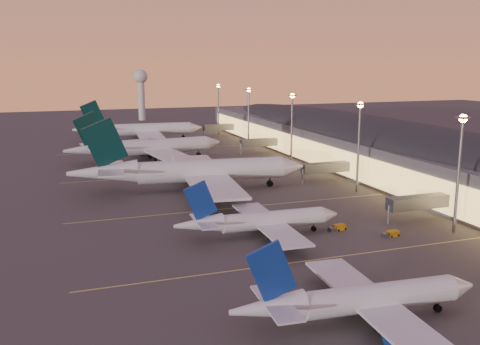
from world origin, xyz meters
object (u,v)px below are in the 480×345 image
(airliner_wide_far, at_px, (139,130))
(baggage_tug_c, at_px, (338,228))
(airliner_narrow_south, at_px, (359,300))
(baggage_tug_d, at_px, (391,234))
(radar_tower, at_px, (141,86))
(airliner_narrow_north, at_px, (259,221))
(airliner_wide_near, at_px, (191,172))
(airliner_wide_mid, at_px, (147,148))

(airliner_wide_far, distance_m, baggage_tug_c, 158.43)
(airliner_narrow_south, distance_m, baggage_tug_d, 42.10)
(baggage_tug_c, bearing_deg, radar_tower, 78.28)
(airliner_narrow_south, distance_m, airliner_narrow_north, 40.84)
(airliner_narrow_south, bearing_deg, airliner_narrow_north, 92.65)
(baggage_tug_c, bearing_deg, airliner_wide_near, 101.79)
(airliner_wide_near, xyz_separation_m, radar_tower, (18.68, 202.80, 16.21))
(airliner_narrow_south, relative_size, airliner_wide_near, 0.55)
(airliner_narrow_south, bearing_deg, baggage_tug_d, 52.76)
(baggage_tug_c, bearing_deg, airliner_narrow_south, -128.15)
(radar_tower, bearing_deg, airliner_narrow_south, -93.24)
(radar_tower, relative_size, baggage_tug_d, 8.07)
(radar_tower, bearing_deg, baggage_tug_d, -87.50)
(airliner_wide_near, distance_m, airliner_wide_mid, 53.24)
(airliner_narrow_south, bearing_deg, airliner_wide_far, 93.92)
(baggage_tug_c, bearing_deg, airliner_wide_mid, 91.64)
(airliner_narrow_north, height_order, baggage_tug_d, airliner_narrow_north)
(airliner_wide_near, relative_size, radar_tower, 2.12)
(airliner_narrow_south, relative_size, baggage_tug_c, 8.67)
(radar_tower, height_order, baggage_tug_d, radar_tower)
(airliner_narrow_south, bearing_deg, airliner_wide_near, 95.43)
(airliner_wide_mid, height_order, airliner_wide_far, airliner_wide_far)
(airliner_wide_far, relative_size, baggage_tug_c, 14.03)
(airliner_wide_near, height_order, airliner_wide_far, airliner_wide_near)
(airliner_narrow_south, height_order, airliner_wide_near, airliner_wide_near)
(airliner_wide_far, distance_m, baggage_tug_d, 167.12)
(airliner_wide_mid, distance_m, airliner_wide_far, 56.93)
(airliner_narrow_south, height_order, airliner_wide_mid, airliner_wide_mid)
(airliner_narrow_south, bearing_deg, airliner_wide_mid, 96.38)
(radar_tower, xyz_separation_m, baggage_tug_d, (11.26, -257.84, -21.34))
(airliner_narrow_north, relative_size, airliner_wide_far, 0.60)
(airliner_narrow_north, distance_m, baggage_tug_c, 18.36)
(airliner_narrow_south, distance_m, airliner_wide_mid, 139.91)
(airliner_narrow_north, distance_m, baggage_tug_d, 28.43)
(airliner_wide_mid, height_order, baggage_tug_c, airliner_wide_mid)
(radar_tower, bearing_deg, airliner_narrow_north, -93.56)
(baggage_tug_c, bearing_deg, airliner_narrow_north, 162.34)
(airliner_wide_far, bearing_deg, airliner_wide_near, -87.05)
(airliner_narrow_south, bearing_deg, radar_tower, 90.67)
(airliner_wide_near, bearing_deg, airliner_narrow_north, -79.93)
(radar_tower, distance_m, baggage_tug_d, 258.97)
(airliner_narrow_south, xyz_separation_m, airliner_narrow_north, (0.90, 40.83, -0.10))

